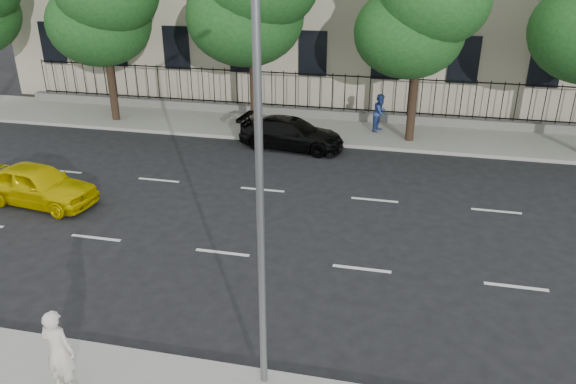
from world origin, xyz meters
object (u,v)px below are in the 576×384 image
object	(u,v)px
yellow_taxi	(38,185)
woman_near	(59,351)
black_sedan	(291,133)
street_light	(267,136)

from	to	relation	value
yellow_taxi	woman_near	xyz separation A→B (m)	(5.80, -7.67, 0.38)
black_sedan	woman_near	bearing A→B (deg)	-178.71
street_light	black_sedan	xyz separation A→B (m)	(-2.41, 13.27, -4.50)
street_light	yellow_taxi	bearing A→B (deg)	147.60
street_light	yellow_taxi	xyz separation A→B (m)	(-9.57, 6.07, -4.46)
street_light	woman_near	bearing A→B (deg)	-157.05
black_sedan	woman_near	distance (m)	14.93
street_light	woman_near	world-z (taller)	street_light
yellow_taxi	black_sedan	size ratio (longest dim) A/B	0.91
yellow_taxi	black_sedan	world-z (taller)	yellow_taxi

